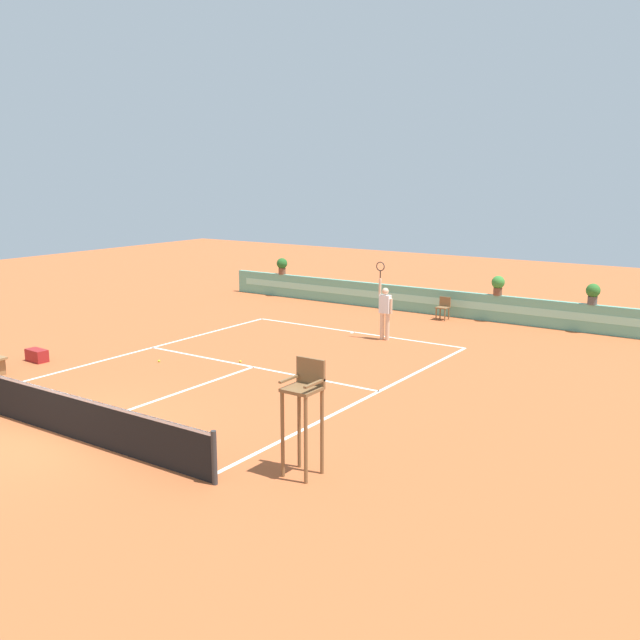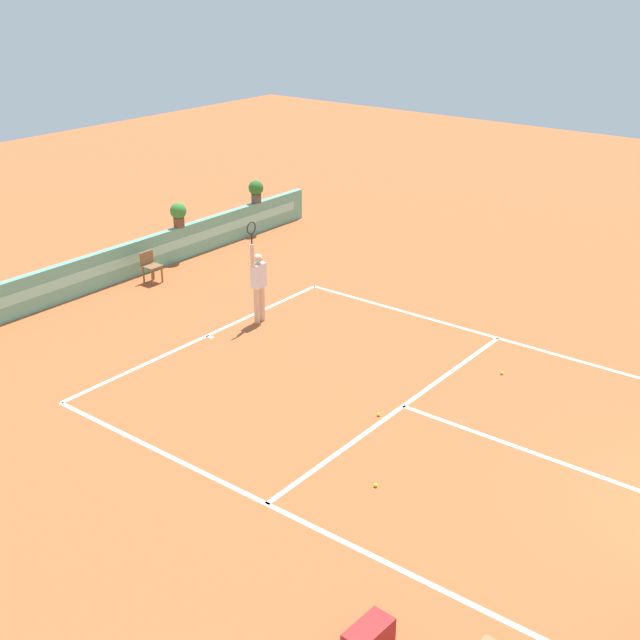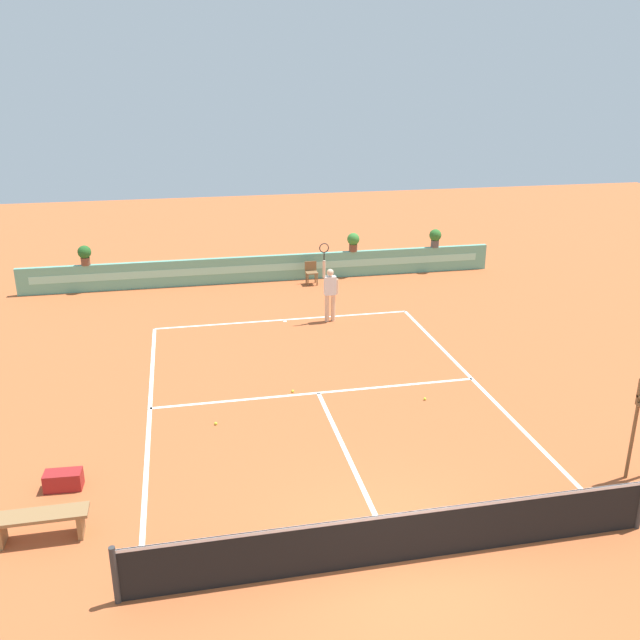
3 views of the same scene
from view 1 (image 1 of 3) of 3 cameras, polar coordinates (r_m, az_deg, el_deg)
The scene contains 14 objects.
ground_plane at distance 19.94m, azimuth -6.14°, elevation -4.04°, with size 60.00×60.00×0.00m, color #B2562D.
court_lines at distance 20.47m, azimuth -4.84°, elevation -3.59°, with size 8.32×11.94×0.01m.
net at distance 15.91m, azimuth -20.38°, elevation -6.88°, with size 8.92×0.10×1.00m.
back_wall_barrier at distance 28.34m, azimuth 7.53°, elevation 1.65°, with size 18.00×0.21×1.00m.
umpire_chair at distance 12.75m, azimuth -1.27°, elevation -6.75°, with size 0.60×0.60×2.14m.
ball_kid_chair at distance 27.01m, azimuth 9.92°, elevation 1.04°, with size 0.44×0.44×0.85m.
gear_bag at distance 22.30m, azimuth -21.86°, elevation -2.67°, with size 0.70×0.36×0.36m, color maroon.
tennis_player at distance 23.32m, azimuth 5.25°, elevation 0.93°, with size 0.62×0.23×2.58m.
tennis_ball_near_baseline at distance 18.07m, azimuth -1.18°, elevation -5.53°, with size 0.07×0.07×0.07m, color #CCE033.
tennis_ball_mid_court at distance 20.73m, azimuth -6.44°, elevation -3.34°, with size 0.07×0.07×0.07m, color #CCE033.
tennis_ball_by_sideline at distance 21.18m, azimuth -12.85°, elevation -3.24°, with size 0.07×0.07×0.07m, color #CCE033.
potted_plant_far_right at distance 25.91m, azimuth 21.15°, elevation 2.08°, with size 0.48×0.48×0.72m.
potted_plant_right at distance 26.85m, azimuth 14.16°, elevation 2.82°, with size 0.48×0.48×0.72m.
potted_plant_far_left at distance 31.65m, azimuth -3.08°, elevation 4.45°, with size 0.48×0.48×0.72m.
Camera 1 is at (12.49, -8.58, 5.37)m, focal length 39.69 mm.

